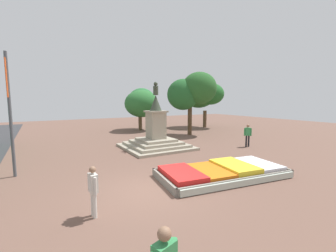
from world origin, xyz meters
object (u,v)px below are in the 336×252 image
at_px(flower_planter, 223,172).
at_px(pedestrian_crossing_plaza, 93,188).
at_px(statue_monument, 156,137).
at_px(banner_pole, 10,112).
at_px(pedestrian_near_planter, 248,134).

bearing_deg(flower_planter, pedestrian_crossing_plaza, -173.19).
height_order(statue_monument, pedestrian_crossing_plaza, statue_monument).
xyz_separation_m(banner_pole, pedestrian_near_planter, (15.19, -0.82, -2.08)).
xyz_separation_m(statue_monument, banner_pole, (-8.78, -2.37, 2.26)).
relative_size(flower_planter, statue_monument, 1.30).
height_order(banner_pole, pedestrian_near_planter, banner_pole).
bearing_deg(banner_pole, flower_planter, -30.07).
xyz_separation_m(flower_planter, pedestrian_crossing_plaza, (-6.13, -0.73, 0.70)).
bearing_deg(statue_monument, flower_planter, -91.50).
relative_size(banner_pole, pedestrian_crossing_plaza, 3.59).
height_order(flower_planter, statue_monument, statue_monument).
bearing_deg(pedestrian_near_planter, statue_monument, 153.56).
xyz_separation_m(statue_monument, pedestrian_crossing_plaza, (-6.32, -8.08, 0.09)).
bearing_deg(flower_planter, statue_monument, 88.50).
bearing_deg(pedestrian_near_planter, pedestrian_crossing_plaza, -158.97).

